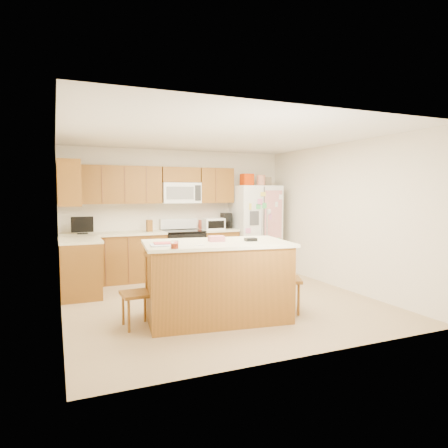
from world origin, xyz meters
name	(u,v)px	position (x,y,z in m)	size (l,w,h in m)	color
ground	(220,301)	(0.00, 0.00, 0.00)	(4.50, 4.50, 0.00)	tan
room_shell	(220,207)	(0.00, 0.00, 1.44)	(4.60, 4.60, 2.52)	beige
cabinetry	(133,233)	(-0.98, 1.79, 0.91)	(3.36, 1.56, 2.15)	#97551B
stove	(183,253)	(0.00, 1.94, 0.47)	(0.76, 0.65, 1.13)	black
refrigerator	(255,228)	(1.57, 1.87, 0.92)	(0.90, 0.79, 2.04)	white
island	(217,280)	(-0.37, -0.77, 0.51)	(1.98, 1.31, 1.11)	#97551B
windsor_chair_left	(139,293)	(-1.37, -0.69, 0.43)	(0.39, 0.41, 0.90)	#97551B
windsor_chair_back	(202,278)	(-0.34, -0.11, 0.41)	(0.42, 0.40, 0.86)	#97551B
windsor_chair_right	(284,279)	(0.61, -0.85, 0.46)	(0.54, 0.55, 0.98)	#97551B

